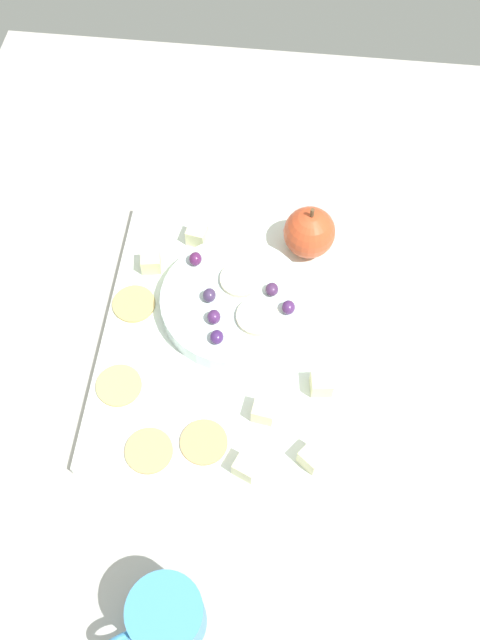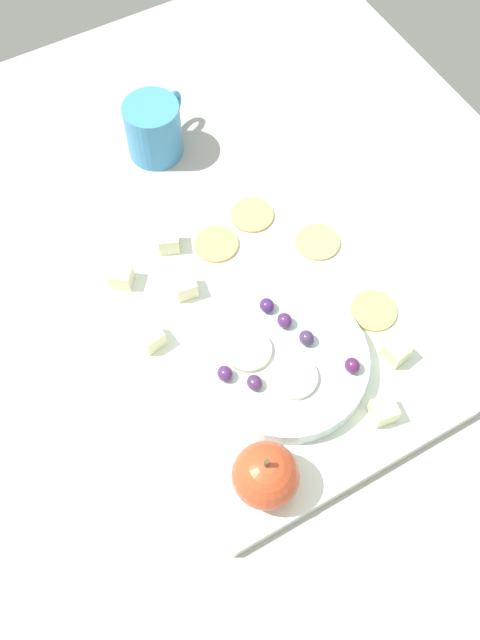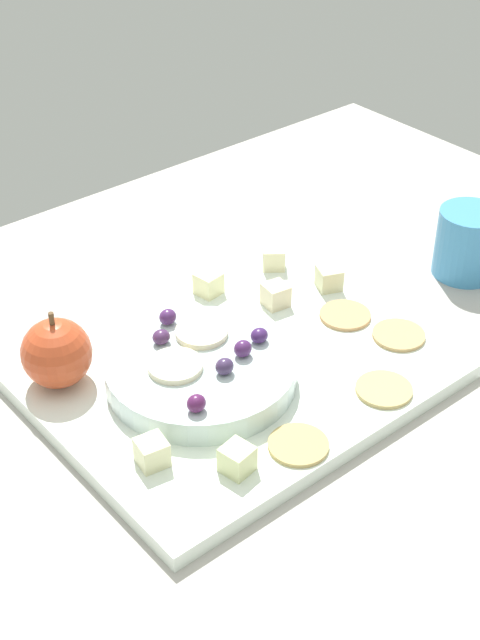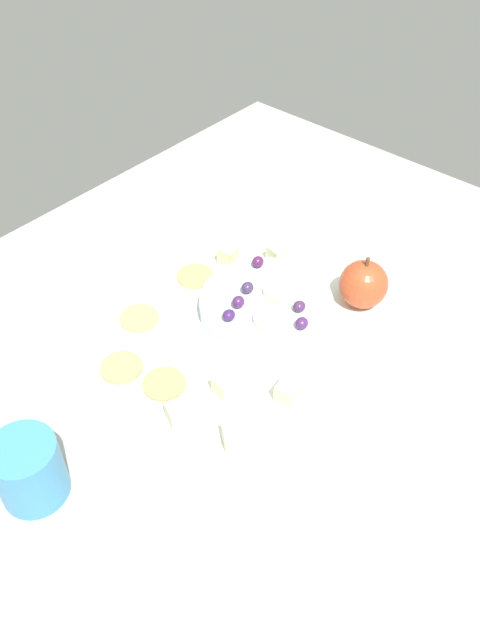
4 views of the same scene
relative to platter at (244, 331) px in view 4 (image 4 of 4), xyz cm
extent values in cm
cube|color=#AEA9A1|center=(2.11, -0.79, -2.35)|extent=(112.87, 84.87, 3.06)
cube|color=white|center=(0.00, 0.00, 0.00)|extent=(36.91, 29.69, 1.65)
cylinder|color=silver|center=(-3.97, 0.45, 2.04)|extent=(17.86, 17.86, 2.43)
sphere|color=#C94926|center=(-14.10, 8.92, 4.12)|extent=(6.59, 6.59, 6.59)
cylinder|color=brown|center=(-14.10, 8.92, 8.02)|extent=(0.50, 0.50, 1.20)
cube|color=beige|center=(5.77, 11.69, 2.03)|extent=(2.73, 2.73, 2.42)
cube|color=beige|center=(-13.75, -5.50, 2.03)|extent=(2.79, 2.79, 2.42)
cube|color=beige|center=(9.79, 5.47, 2.03)|extent=(2.75, 2.75, 2.42)
cube|color=beige|center=(16.38, 4.23, 2.03)|extent=(3.18, 3.18, 2.42)
cube|color=beige|center=(-8.80, -10.69, 2.03)|extent=(2.80, 2.80, 2.42)
cube|color=beige|center=(14.58, 11.17, 2.03)|extent=(3.40, 3.40, 2.42)
cylinder|color=tan|center=(15.52, -6.67, 1.02)|extent=(5.29, 5.29, 0.40)
cylinder|color=tan|center=(8.13, -11.53, 1.02)|extent=(5.29, 5.29, 0.40)
cylinder|color=tan|center=(13.85, -0.92, 1.02)|extent=(5.29, 5.29, 0.40)
cylinder|color=tan|center=(-3.00, -11.91, 1.02)|extent=(5.29, 5.29, 0.40)
ellipsoid|color=#40225D|center=(2.55, -0.82, 3.98)|extent=(1.74, 1.56, 1.46)
ellipsoid|color=#4C265E|center=(-2.79, 7.13, 4.04)|extent=(1.74, 1.56, 1.59)
ellipsoid|color=#531E4F|center=(-8.49, -4.83, 4.07)|extent=(1.74, 1.56, 1.63)
ellipsoid|color=#3F2E53|center=(-3.43, -2.41, 4.04)|extent=(1.74, 1.56, 1.59)
ellipsoid|color=#492952|center=(-5.15, 4.96, 3.97)|extent=(1.74, 1.56, 1.44)
ellipsoid|color=#4B245B|center=(-0.48, -1.47, 4.08)|extent=(1.74, 1.56, 1.65)
cylinder|color=beige|center=(-6.43, 1.03, 3.55)|extent=(5.07, 5.07, 0.60)
cylinder|color=beige|center=(-1.41, 3.59, 3.55)|extent=(5.07, 5.07, 0.60)
cylinder|color=#408EC6|center=(32.19, -1.61, 3.09)|extent=(7.18, 7.18, 7.82)
camera|label=1|loc=(39.95, 6.18, 73.60)|focal=38.66mm
camera|label=2|loc=(-29.85, 20.61, 70.09)|focal=39.44mm
camera|label=3|loc=(-43.43, -52.65, 55.03)|focal=51.05mm
camera|label=4|loc=(44.59, 38.21, 59.74)|focal=35.36mm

